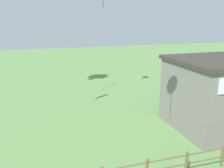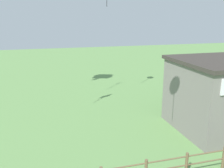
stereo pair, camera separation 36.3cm
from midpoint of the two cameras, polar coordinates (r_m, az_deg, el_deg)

